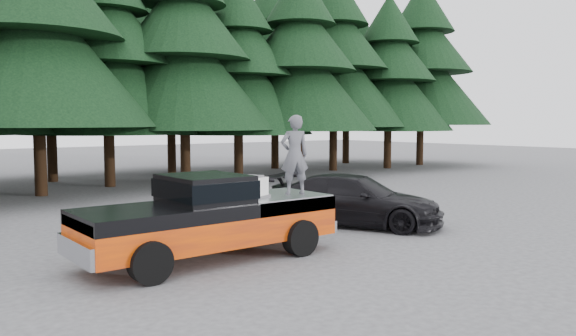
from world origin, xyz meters
TOP-DOWN VIEW (x-y plane):
  - ground at (0.00, 0.00)m, footprint 120.00×120.00m
  - pickup_truck at (-1.05, 0.62)m, footprint 6.00×2.04m
  - truck_cab at (-1.15, 0.62)m, footprint 1.66×1.90m
  - air_compressor at (-0.04, 0.43)m, footprint 0.83×0.77m
  - man_on_bed at (1.18, 0.36)m, footprint 0.82×0.67m
  - parked_car at (4.52, 1.62)m, footprint 4.28×5.57m
  - treeline at (0.42, 17.20)m, footprint 60.15×16.05m

SIDE VIEW (x-z plane):
  - ground at x=0.00m, z-range 0.00..0.00m
  - pickup_truck at x=-1.05m, z-range 0.00..1.33m
  - parked_car at x=4.52m, z-range 0.00..1.50m
  - air_compressor at x=-0.04m, z-range 1.33..1.78m
  - truck_cab at x=-1.15m, z-range 1.33..1.92m
  - man_on_bed at x=1.18m, z-range 1.33..3.25m
  - treeline at x=0.42m, z-range -1.03..16.47m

